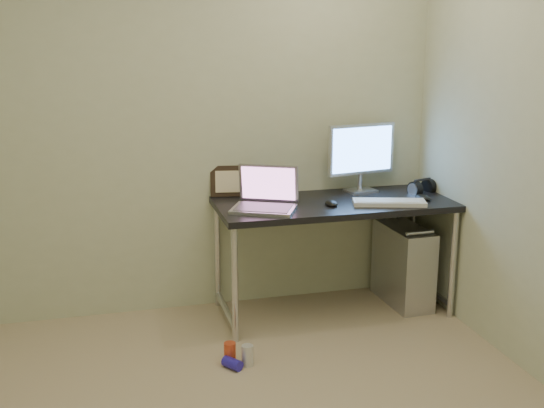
{
  "coord_description": "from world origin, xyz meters",
  "views": [
    {
      "loc": [
        -0.45,
        -2.55,
        1.8
      ],
      "look_at": [
        0.5,
        1.07,
        0.85
      ],
      "focal_mm": 45.0,
      "sensor_mm": 36.0,
      "label": 1
    }
  ],
  "objects": [
    {
      "name": "cable_b",
      "position": [
        1.56,
        1.68,
        0.38
      ],
      "size": [
        0.02,
        0.11,
        0.71
      ],
      "primitive_type": "cylinder",
      "rotation": [
        0.14,
        0.0,
        0.09
      ],
      "color": "black",
      "rests_on": "ground"
    },
    {
      "name": "wall_back",
      "position": [
        0.0,
        1.75,
        1.25
      ],
      "size": [
        3.5,
        0.02,
        2.5
      ],
      "primitive_type": "cube",
      "color": "beige",
      "rests_on": "ground"
    },
    {
      "name": "headphones",
      "position": [
        1.65,
        1.5,
        0.78
      ],
      "size": [
        0.21,
        0.12,
        0.12
      ],
      "rotation": [
        0.0,
        0.0,
        0.35
      ],
      "color": "black",
      "rests_on": "desk"
    },
    {
      "name": "can_blue",
      "position": [
        0.2,
        0.8,
        0.03
      ],
      "size": [
        0.11,
        0.13,
        0.06
      ],
      "primitive_type": "cylinder",
      "rotation": [
        1.57,
        0.0,
        0.62
      ],
      "color": "#2B21C4",
      "rests_on": "ground"
    },
    {
      "name": "desk",
      "position": [
        1.0,
        1.42,
        0.67
      ],
      "size": [
        1.5,
        0.66,
        0.75
      ],
      "color": "black",
      "rests_on": "ground"
    },
    {
      "name": "cable_a",
      "position": [
        1.47,
        1.7,
        0.4
      ],
      "size": [
        0.01,
        0.16,
        0.69
      ],
      "primitive_type": "cylinder",
      "rotation": [
        0.21,
        0.0,
        0.0
      ],
      "color": "black",
      "rests_on": "ground"
    },
    {
      "name": "keyboard",
      "position": [
        1.3,
        1.25,
        0.76
      ],
      "size": [
        0.47,
        0.27,
        0.03
      ],
      "primitive_type": "cube",
      "rotation": [
        0.0,
        0.0,
        -0.29
      ],
      "color": "silver",
      "rests_on": "desk"
    },
    {
      "name": "can_white",
      "position": [
        0.29,
        0.82,
        0.06
      ],
      "size": [
        0.08,
        0.08,
        0.12
      ],
      "primitive_type": "cylinder",
      "rotation": [
        0.0,
        0.0,
        0.35
      ],
      "color": "silver",
      "rests_on": "ground"
    },
    {
      "name": "picture_frame",
      "position": [
        0.39,
        1.73,
        0.85
      ],
      "size": [
        0.26,
        0.11,
        0.2
      ],
      "primitive_type": "cube",
      "rotation": [
        -0.21,
        0.0,
        -0.17
      ],
      "color": "black",
      "rests_on": "desk"
    },
    {
      "name": "webcam",
      "position": [
        0.59,
        1.66,
        0.83
      ],
      "size": [
        0.04,
        0.04,
        0.11
      ],
      "rotation": [
        0.0,
        0.0,
        -0.32
      ],
      "color": "silver",
      "rests_on": "desk"
    },
    {
      "name": "monitor",
      "position": [
        1.27,
        1.63,
        1.02
      ],
      "size": [
        0.49,
        0.17,
        0.46
      ],
      "rotation": [
        0.0,
        0.0,
        0.17
      ],
      "color": "silver",
      "rests_on": "desk"
    },
    {
      "name": "mouse_right",
      "position": [
        1.57,
        1.31,
        0.77
      ],
      "size": [
        0.1,
        0.14,
        0.04
      ],
      "primitive_type": "ellipsoid",
      "rotation": [
        0.0,
        0.0,
        0.21
      ],
      "color": "black",
      "rests_on": "desk"
    },
    {
      "name": "mouse_left",
      "position": [
        0.95,
        1.33,
        0.77
      ],
      "size": [
        0.08,
        0.12,
        0.04
      ],
      "primitive_type": "ellipsoid",
      "rotation": [
        0.0,
        0.0,
        -0.06
      ],
      "color": "black",
      "rests_on": "desk"
    },
    {
      "name": "tower_computer",
      "position": [
        1.52,
        1.45,
        0.27
      ],
      "size": [
        0.25,
        0.52,
        0.57
      ],
      "rotation": [
        0.0,
        0.0,
        0.05
      ],
      "color": "#B7B6BB",
      "rests_on": "ground"
    },
    {
      "name": "can_red",
      "position": [
        0.21,
        0.87,
        0.06
      ],
      "size": [
        0.08,
        0.08,
        0.12
      ],
      "primitive_type": "cylinder",
      "rotation": [
        0.0,
        0.0,
        0.21
      ],
      "color": "#D44826",
      "rests_on": "ground"
    },
    {
      "name": "laptop",
      "position": [
        0.53,
        1.36,
        0.81
      ],
      "size": [
        0.47,
        0.44,
        0.26
      ],
      "rotation": [
        0.0,
        0.0,
        -0.46
      ],
      "color": "silver",
      "rests_on": "desk"
    }
  ]
}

